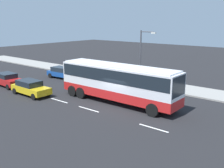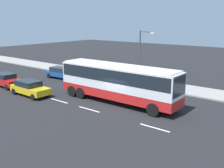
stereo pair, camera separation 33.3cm
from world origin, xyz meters
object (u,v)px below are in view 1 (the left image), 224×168
Objects in this scene: coach_bus at (117,80)px; pedestrian_at_crossing at (142,75)px; car_red_compact at (8,80)px; car_yellow_taxi at (30,87)px; pedestrian_near_curb at (137,77)px; street_lamp at (142,54)px; car_blue_saloon at (63,72)px.

coach_bus reaches higher than pedestrian_at_crossing.
car_red_compact is (-13.69, -3.23, -1.39)m from coach_bus.
pedestrian_near_curb is at bearing 59.35° from car_yellow_taxi.
street_lamp reaches higher than coach_bus.
car_red_compact is (-5.20, 0.45, 0.01)m from car_yellow_taxi.
street_lamp is (-1.62, 6.55, 1.62)m from coach_bus.
pedestrian_at_crossing is (0.18, 0.70, 0.15)m from pedestrian_near_curb.
car_blue_saloon is 10.22m from pedestrian_near_curb.
pedestrian_at_crossing is (11.54, 10.65, 0.35)m from car_red_compact.
car_yellow_taxi is (-8.49, -3.69, -1.40)m from coach_bus.
street_lamp is (6.87, 10.23, 3.02)m from car_yellow_taxi.
car_blue_saloon is 8.26m from car_yellow_taxi.
coach_bus is 14.14m from car_red_compact.
car_red_compact is at bearing -106.75° from car_blue_saloon.
pedestrian_at_crossing is (6.34, 11.10, 0.36)m from car_yellow_taxi.
coach_bus is at bearing -67.45° from pedestrian_at_crossing.
car_yellow_taxi is at bearing -67.97° from car_blue_saloon.
car_red_compact is 15.71m from pedestrian_at_crossing.
car_blue_saloon is 10.63m from pedestrian_at_crossing.
car_yellow_taxi is (3.62, -7.42, 0.01)m from car_blue_saloon.
car_red_compact is 2.44× the size of pedestrian_at_crossing.
pedestrian_at_crossing is (9.96, 3.68, 0.37)m from car_blue_saloon.
pedestrian_near_curb is 0.24× the size of street_lamp.
car_red_compact is at bearing -130.94° from pedestrian_at_crossing.
car_blue_saloon is at bearing 115.99° from car_yellow_taxi.
pedestrian_near_curb reaches higher than car_blue_saloon.
coach_bus reaches higher than car_blue_saloon.
car_blue_saloon is 0.78× the size of street_lamp.
pedestrian_near_curb is at bearing 43.65° from car_red_compact.
car_red_compact reaches higher than car_yellow_taxi.
pedestrian_at_crossing is at bearing 105.76° from coach_bus.
car_blue_saloon is at bearing 162.43° from coach_bus.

